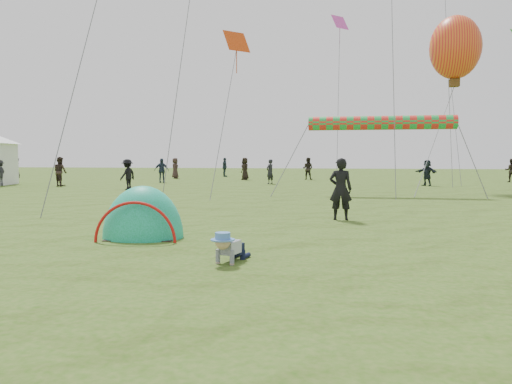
% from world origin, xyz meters
% --- Properties ---
extents(ground, '(140.00, 140.00, 0.00)m').
position_xyz_m(ground, '(0.00, 0.00, 0.00)').
color(ground, '#28530F').
extents(crawling_toddler, '(0.66, 0.81, 0.54)m').
position_xyz_m(crawling_toddler, '(-0.35, -0.05, 0.27)').
color(crawling_toddler, black).
rests_on(crawling_toddler, ground).
extents(popup_tent, '(1.93, 1.67, 2.26)m').
position_xyz_m(popup_tent, '(-2.78, 2.14, 0.00)').
color(popup_tent, '#099244').
rests_on(popup_tent, ground).
extents(standing_adult, '(0.63, 0.42, 1.72)m').
position_xyz_m(standing_adult, '(1.38, 6.00, 0.86)').
color(standing_adult, black).
rests_on(standing_adult, ground).
extents(crowd_person_0, '(0.64, 0.70, 1.60)m').
position_xyz_m(crowd_person_0, '(-3.41, 24.08, 0.80)').
color(crowd_person_0, black).
rests_on(crowd_person_0, ground).
extents(crowd_person_1, '(1.07, 0.99, 1.76)m').
position_xyz_m(crowd_person_1, '(-15.47, 19.44, 0.88)').
color(crowd_person_1, '#322521').
rests_on(crowd_person_1, ground).
extents(crowd_person_2, '(0.88, 1.06, 1.70)m').
position_xyz_m(crowd_person_2, '(-9.25, 35.38, 0.85)').
color(crowd_person_2, '#25353F').
rests_on(crowd_person_2, ground).
extents(crowd_person_3, '(0.86, 1.18, 1.64)m').
position_xyz_m(crowd_person_3, '(-10.02, 17.00, 0.82)').
color(crowd_person_3, black).
rests_on(crowd_person_3, ground).
extents(crowd_person_4, '(0.95, 0.99, 1.71)m').
position_xyz_m(crowd_person_4, '(-6.21, 29.60, 0.85)').
color(crowd_person_4, black).
rests_on(crowd_person_4, ground).
extents(crowd_person_5, '(1.39, 1.36, 1.59)m').
position_xyz_m(crowd_person_5, '(6.32, 23.73, 0.80)').
color(crowd_person_5, black).
rests_on(crowd_person_5, ground).
extents(crowd_person_6, '(0.46, 0.65, 1.69)m').
position_xyz_m(crowd_person_6, '(-21.08, 23.06, 0.85)').
color(crowd_person_6, '#29282D').
rests_on(crowd_person_6, ground).
extents(crowd_person_7, '(0.96, 0.82, 1.71)m').
position_xyz_m(crowd_person_7, '(-1.48, 30.80, 0.86)').
color(crowd_person_7, black).
rests_on(crowd_person_7, ground).
extents(crowd_person_8, '(1.06, 0.77, 1.66)m').
position_xyz_m(crowd_person_8, '(-11.02, 24.53, 0.83)').
color(crowd_person_8, '#233043').
rests_on(crowd_person_8, ground).
extents(crowd_person_10, '(0.73, 0.93, 1.68)m').
position_xyz_m(crowd_person_10, '(-12.33, 30.98, 0.84)').
color(crowd_person_10, '#322220').
rests_on(crowd_person_10, ground).
extents(crowd_person_13, '(0.93, 0.81, 1.64)m').
position_xyz_m(crowd_person_13, '(12.80, 29.49, 0.82)').
color(crowd_person_13, black).
rests_on(crowd_person_13, ground).
extents(crowd_person_15, '(0.80, 1.13, 1.59)m').
position_xyz_m(crowd_person_15, '(-19.23, 18.97, 0.79)').
color(crowd_person_15, '#26252C').
rests_on(crowd_person_15, ground).
extents(balloon_kite, '(2.57, 2.57, 3.59)m').
position_xyz_m(balloon_kite, '(6.92, 19.45, 7.16)').
color(balloon_kite, orange).
extents(rainbow_tube_kite, '(6.57, 0.64, 0.64)m').
position_xyz_m(rainbow_tube_kite, '(3.04, 15.58, 3.30)').
color(rainbow_tube_kite, red).
extents(diamond_kite_0, '(1.31, 1.31, 1.07)m').
position_xyz_m(diamond_kite_0, '(-3.88, 16.37, 7.42)').
color(diamond_kite_0, '#D43E0B').
extents(diamond_kite_5, '(1.29, 1.29, 1.06)m').
position_xyz_m(diamond_kite_5, '(0.88, 29.15, 11.44)').
color(diamond_kite_5, '#DF44B0').
extents(diamond_kite_8, '(1.32, 1.32, 1.07)m').
position_xyz_m(diamond_kite_8, '(8.29, 28.58, 8.76)').
color(diamond_kite_8, yellow).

